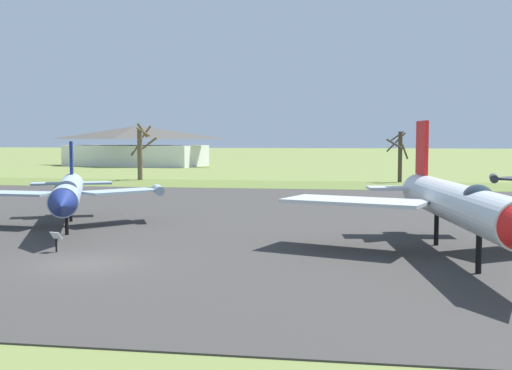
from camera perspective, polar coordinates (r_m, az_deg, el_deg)
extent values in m
plane|color=olive|center=(26.49, -14.95, -6.90)|extent=(600.00, 600.00, 0.00)
cube|color=#383533|center=(39.92, -6.47, -3.03)|extent=(79.55, 48.10, 0.05)
cube|color=#5B6D31|center=(69.20, 0.23, 0.06)|extent=(139.55, 12.00, 0.06)
cylinder|color=#33383D|center=(49.32, 20.48, 0.57)|extent=(1.00, 2.58, 0.59)
cylinder|color=#8EA3B2|center=(36.96, -16.42, -0.61)|extent=(6.17, 11.92, 1.43)
cone|color=navy|center=(30.04, -16.96, -1.70)|extent=(1.82, 1.95, 1.31)
cylinder|color=black|center=(43.40, -16.07, 0.09)|extent=(1.23, 1.11, 1.00)
ellipsoid|color=#19232D|center=(33.73, -16.66, -0.39)|extent=(0.95, 1.79, 0.89)
cube|color=#8EA3B2|center=(38.33, -20.72, -0.71)|extent=(4.57, 2.42, 0.13)
cube|color=#8EA3B2|center=(38.09, -11.95, -0.55)|extent=(4.38, 4.73, 0.13)
cylinder|color=#8EA3B2|center=(38.82, -8.72, -0.42)|extent=(1.39, 2.31, 0.53)
cube|color=navy|center=(42.43, -16.16, 2.36)|extent=(0.83, 1.65, 2.08)
cube|color=#8EA3B2|center=(42.52, -17.99, 0.11)|extent=(2.55, 2.09, 0.13)
cube|color=#8EA3B2|center=(42.42, -14.25, 0.17)|extent=(2.55, 2.09, 0.13)
cylinder|color=black|center=(34.40, -16.56, -3.27)|extent=(0.19, 0.19, 1.33)
cylinder|color=black|center=(39.80, -16.22, -2.27)|extent=(0.19, 0.19, 1.33)
cylinder|color=black|center=(29.40, -17.41, -5.24)|extent=(0.08, 0.08, 0.62)
cube|color=white|center=(29.32, -17.43, -4.32)|extent=(0.52, 0.39, 0.34)
cylinder|color=silver|center=(27.77, 17.43, -1.55)|extent=(3.42, 14.28, 1.64)
cylinder|color=black|center=(34.94, 14.17, -0.34)|extent=(1.25, 1.04, 1.15)
ellipsoid|color=#19232D|center=(24.95, 19.24, -1.18)|extent=(1.14, 2.14, 1.07)
cube|color=silver|center=(28.87, 8.86, -1.44)|extent=(6.84, 4.77, 0.15)
cube|color=red|center=(33.83, 14.61, 3.23)|extent=(0.45, 2.01, 2.76)
cube|color=silver|center=(33.56, 12.01, -0.28)|extent=(2.59, 1.82, 0.15)
cube|color=silver|center=(34.24, 17.07, -0.28)|extent=(2.59, 1.82, 0.15)
cylinder|color=black|center=(25.01, 19.28, -5.87)|extent=(0.22, 0.22, 1.53)
cylinder|color=black|center=(30.95, 15.81, -3.89)|extent=(0.22, 0.22, 1.53)
cylinder|color=brown|center=(77.37, -10.34, 2.64)|extent=(0.59, 0.59, 6.03)
cylinder|color=brown|center=(77.88, -9.78, 4.70)|extent=(1.78, 1.42, 1.61)
cylinder|color=brown|center=(76.61, -10.03, 4.69)|extent=(1.32, 1.54, 1.10)
cylinder|color=brown|center=(76.83, -10.12, 4.85)|extent=(1.17, 1.35, 1.75)
cylinder|color=brown|center=(77.73, -10.80, 3.06)|extent=(0.59, 1.62, 1.33)
cylinder|color=brown|center=(78.42, -9.65, 3.59)|extent=(2.87, 1.39, 1.90)
cylinder|color=#42382D|center=(73.95, 12.75, 2.44)|extent=(0.48, 0.48, 5.79)
cylinder|color=#42382D|center=(73.63, 13.16, 2.94)|extent=(0.95, 1.24, 1.76)
cylinder|color=#42382D|center=(74.93, 12.40, 3.76)|extent=(2.26, 1.07, 2.25)
cylinder|color=#42382D|center=(73.07, 12.28, 3.60)|extent=(1.87, 1.60, 1.21)
cylinder|color=#42382D|center=(74.60, 12.49, 4.28)|extent=(1.56, 0.87, 1.15)
cube|color=silver|center=(118.57, -10.66, 2.60)|extent=(25.68, 14.58, 3.73)
pyramid|color=#4C4742|center=(118.54, -10.69, 4.64)|extent=(26.96, 15.31, 2.36)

